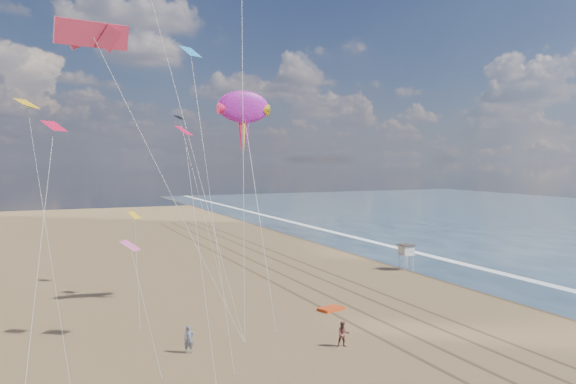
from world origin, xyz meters
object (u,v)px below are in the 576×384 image
object	(u,v)px
grounded_kite	(331,309)
kite_flyer_a	(189,339)
show_kite	(244,107)
lifeguard_stand	(406,250)
kite_flyer_b	(343,334)

from	to	relation	value
grounded_kite	kite_flyer_a	bearing A→B (deg)	-174.08
show_kite	kite_flyer_a	size ratio (longest dim) A/B	10.95
lifeguard_stand	kite_flyer_b	size ratio (longest dim) A/B	1.68
grounded_kite	show_kite	world-z (taller)	show_kite
lifeguard_stand	show_kite	xyz separation A→B (m)	(-21.55, -6.60, 14.51)
kite_flyer_a	kite_flyer_b	bearing A→B (deg)	-16.88
lifeguard_stand	show_kite	size ratio (longest dim) A/B	0.15
show_kite	kite_flyer_b	world-z (taller)	show_kite
kite_flyer_a	kite_flyer_b	size ratio (longest dim) A/B	1.04
lifeguard_stand	grounded_kite	xyz separation A→B (m)	(-15.79, -11.51, -2.09)
show_kite	kite_flyer_b	bearing A→B (deg)	-80.63
lifeguard_stand	kite_flyer_b	distance (m)	27.72
lifeguard_stand	kite_flyer_a	xyz separation A→B (m)	(-28.95, -16.78, -1.32)
lifeguard_stand	kite_flyer_b	xyz separation A→B (m)	(-19.37, -19.78, -1.35)
kite_flyer_a	kite_flyer_b	xyz separation A→B (m)	(9.57, -3.00, -0.03)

